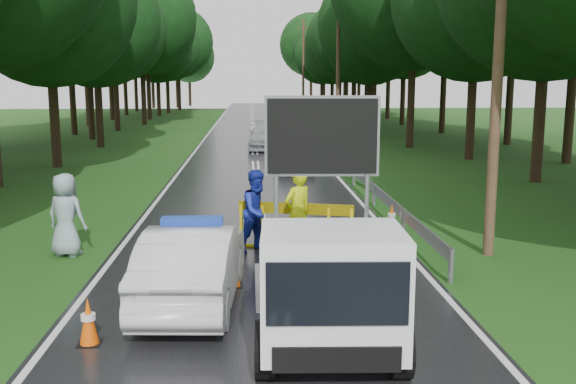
{
  "coord_description": "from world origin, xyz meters",
  "views": [
    {
      "loc": [
        -0.24,
        -12.0,
        3.97
      ],
      "look_at": [
        0.66,
        3.23,
        1.3
      ],
      "focal_mm": 40.0,
      "sensor_mm": 36.0,
      "label": 1
    }
  ],
  "objects": [
    {
      "name": "queue_car_third",
      "position": [
        2.37,
        31.4,
        0.71
      ],
      "size": [
        2.7,
        5.28,
        1.43
      ],
      "primitive_type": "imported",
      "rotation": [
        0.0,
        0.0,
        -0.06
      ],
      "color": "black",
      "rests_on": "ground"
    },
    {
      "name": "work_truck",
      "position": [
        0.9,
        -2.64,
        1.0
      ],
      "size": [
        2.25,
        4.7,
        3.67
      ],
      "rotation": [
        0.0,
        0.0,
        -0.04
      ],
      "color": "gray",
      "rests_on": "ground"
    },
    {
      "name": "utility_pole_mid",
      "position": [
        5.2,
        28.0,
        5.06
      ],
      "size": [
        1.4,
        0.24,
        10.0
      ],
      "color": "#463520",
      "rests_on": "ground"
    },
    {
      "name": "bystander_right",
      "position": [
        -4.44,
        2.5,
        0.95
      ],
      "size": [
        1.08,
        0.89,
        1.91
      ],
      "primitive_type": "imported",
      "rotation": [
        0.0,
        0.0,
        2.79
      ],
      "color": "#8EA1AA",
      "rests_on": "ground"
    },
    {
      "name": "utility_pole_far",
      "position": [
        5.2,
        54.0,
        5.06
      ],
      "size": [
        1.4,
        0.24,
        10.0
      ],
      "color": "#463520",
      "rests_on": "ground"
    },
    {
      "name": "civilian",
      "position": [
        -0.07,
        2.65,
        0.96
      ],
      "size": [
        1.19,
        1.14,
        1.93
      ],
      "primitive_type": "imported",
      "rotation": [
        0.0,
        0.0,
        0.62
      ],
      "color": "#1928A4",
      "rests_on": "ground"
    },
    {
      "name": "guardrail",
      "position": [
        3.7,
        29.67,
        0.55
      ],
      "size": [
        0.12,
        60.06,
        0.7
      ],
      "color": "gray",
      "rests_on": "ground"
    },
    {
      "name": "queue_car_first",
      "position": [
        1.66,
        16.4,
        0.67
      ],
      "size": [
        1.79,
        4.03,
        1.35
      ],
      "primitive_type": "imported",
      "rotation": [
        0.0,
        0.0,
        0.05
      ],
      "color": "#3B3E42",
      "rests_on": "ground"
    },
    {
      "name": "barrier",
      "position": [
        0.8,
        2.68,
        0.86
      ],
      "size": [
        2.67,
        0.75,
        1.14
      ],
      "rotation": [
        0.0,
        0.0,
        -0.26
      ],
      "color": "yellow",
      "rests_on": "ground"
    },
    {
      "name": "cone_far",
      "position": [
        0.62,
        2.5,
        0.37
      ],
      "size": [
        0.36,
        0.36,
        0.76
      ],
      "color": "black",
      "rests_on": "ground"
    },
    {
      "name": "ground",
      "position": [
        0.0,
        0.0,
        0.0
      ],
      "size": [
        160.0,
        160.0,
        0.0
      ],
      "primitive_type": "plane",
      "color": "#194714",
      "rests_on": "ground"
    },
    {
      "name": "cone_near_left",
      "position": [
        -2.71,
        -2.64,
        0.36
      ],
      "size": [
        0.35,
        0.35,
        0.75
      ],
      "color": "black",
      "rests_on": "ground"
    },
    {
      "name": "officer",
      "position": [
        0.8,
        2.0,
        1.02
      ],
      "size": [
        0.89,
        0.84,
        2.05
      ],
      "primitive_type": "imported",
      "rotation": [
        0.0,
        0.0,
        3.8
      ],
      "color": "#CEE60C",
      "rests_on": "ground"
    },
    {
      "name": "utility_pole_near",
      "position": [
        5.2,
        2.0,
        5.06
      ],
      "size": [
        1.4,
        0.24,
        10.0
      ],
      "color": "#463520",
      "rests_on": "ground"
    },
    {
      "name": "queue_car_fourth",
      "position": [
        1.85,
        37.4,
        0.67
      ],
      "size": [
        1.48,
        4.07,
        1.33
      ],
      "primitive_type": "imported",
      "rotation": [
        0.0,
        0.0,
        0.02
      ],
      "color": "#3D3F45",
      "rests_on": "ground"
    },
    {
      "name": "cone_right",
      "position": [
        3.5,
        4.5,
        0.35
      ],
      "size": [
        0.34,
        0.34,
        0.72
      ],
      "color": "black",
      "rests_on": "ground"
    },
    {
      "name": "police_sedan",
      "position": [
        -1.28,
        -0.88,
        0.72
      ],
      "size": [
        1.78,
        4.44,
        1.58
      ],
      "rotation": [
        0.0,
        0.0,
        3.08
      ],
      "color": "silver",
      "rests_on": "ground"
    },
    {
      "name": "queue_car_second",
      "position": [
        0.8,
        25.4,
        0.78
      ],
      "size": [
        2.49,
        5.52,
        1.57
      ],
      "primitive_type": "imported",
      "rotation": [
        0.0,
        0.0,
        -0.05
      ],
      "color": "#9A9CA2",
      "rests_on": "ground"
    },
    {
      "name": "road",
      "position": [
        0.0,
        30.0,
        0.01
      ],
      "size": [
        7.0,
        140.0,
        0.02
      ],
      "primitive_type": "cube",
      "color": "black",
      "rests_on": "ground"
    },
    {
      "name": "cone_left_mid",
      "position": [
        -2.19,
        2.65,
        0.31
      ],
      "size": [
        0.31,
        0.31,
        0.65
      ],
      "color": "black",
      "rests_on": "ground"
    },
    {
      "name": "cone_center",
      "position": [
        -0.61,
        0.0,
        0.38
      ],
      "size": [
        0.37,
        0.37,
        0.79
      ],
      "color": "black",
      "rests_on": "ground"
    }
  ]
}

